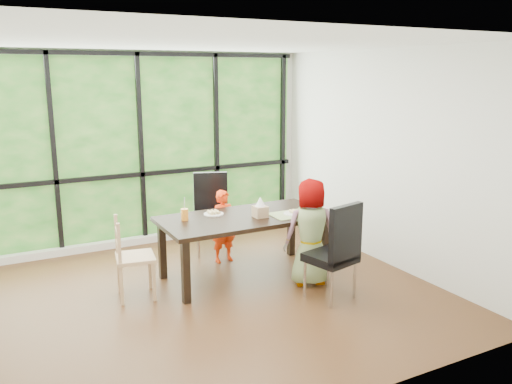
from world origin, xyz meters
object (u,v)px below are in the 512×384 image
Objects in this scene: plate_far at (214,214)px; green_cup at (312,208)px; tissue_box at (260,212)px; dining_table at (245,246)px; white_mug at (308,203)px; orange_cup at (185,215)px; plate_near at (294,214)px; chair_window_leather at (212,214)px; chair_end_beech at (135,257)px; child_older at (312,232)px; child_toddler at (224,226)px; chair_interior_leather at (331,251)px.

green_cup is (1.08, -0.48, 0.05)m from plate_far.
dining_table is at bearing 139.30° from tissue_box.
white_mug is (0.92, 0.04, 0.42)m from dining_table.
orange_cup is 1.61m from white_mug.
tissue_box reaches higher than plate_near.
tissue_box is at bearing 168.64° from green_cup.
dining_table is at bearing -69.53° from chair_window_leather.
chair_end_beech reaches higher than plate_far.
plate_far is (-0.89, 0.78, 0.14)m from child_older.
chair_window_leather is 11.25× the size of white_mug.
child_toddler is at bearing 148.78° from white_mug.
child_older is (0.59, -1.15, 0.15)m from child_toddler.
child_older is at bearing -66.35° from child_toddler.
dining_table is 8.44× the size of plate_far.
child_older is 1.19m from plate_far.
plate_far is 1.55× the size of tissue_box.
dining_table is 0.54m from plate_far.
chair_end_beech is at bearing -0.51° from child_older.
chair_end_beech is at bearing -160.02° from child_toddler.
green_cup reaches higher than plate_near.
green_cup is (0.78, -0.84, 0.34)m from child_toddler.
chair_end_beech is (-1.85, 1.02, -0.09)m from chair_interior_leather.
orange_cup reaches higher than dining_table.
child_older is at bearing -84.99° from plate_near.
green_cup is at bearing -23.85° from plate_far.
orange_cup is at bearing 164.34° from green_cup.
plate_near is (0.03, 0.79, 0.22)m from chair_interior_leather.
tissue_box is (-0.41, 0.09, 0.06)m from plate_near.
chair_end_beech is 1.44m from child_toddler.
child_toddler is at bearing -85.03° from chair_interior_leather.
green_cup is (0.22, -0.04, 0.05)m from plate_near.
child_toddler reaches higher than green_cup.
chair_end_beech reaches higher than plate_near.
green_cup is at bearing -50.74° from child_toddler.
chair_end_beech is 3.49× the size of plate_near.
green_cup is at bearing -15.66° from orange_cup.
plate_near is at bearing -11.76° from tissue_box.
dining_table is at bearing -37.10° from plate_far.
chair_window_leather is (-0.01, 0.96, 0.17)m from dining_table.
plate_far is (1.02, 0.21, 0.31)m from chair_end_beech.
plate_near is at bearing -16.54° from orange_cup.
chair_end_beech is 1.51m from tissue_box.
dining_table is at bearing -13.11° from orange_cup.
child_toddler is 8.10× the size of green_cup.
chair_interior_leather is 4.18× the size of plate_near.
plate_near is at bearing -145.74° from white_mug.
chair_interior_leather is 1.20× the size of chair_end_beech.
green_cup is 0.77× the size of tissue_box.
dining_table is 20.74× the size of white_mug.
dining_table is at bearing 159.40° from plate_near.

